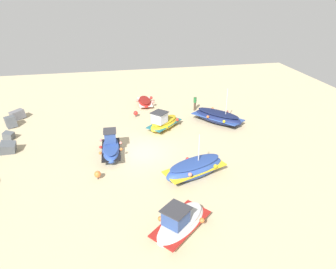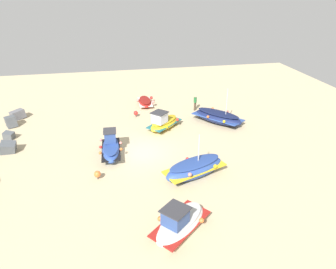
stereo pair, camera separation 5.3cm
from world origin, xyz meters
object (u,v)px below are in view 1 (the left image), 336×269
fishing_boat_0 (163,122)px  fishing_boat_5 (111,148)px  mooring_buoy_0 (136,113)px  fishing_boat_1 (195,168)px  fishing_boat_2 (218,117)px  fishing_boat_3 (145,102)px  fishing_boat_4 (180,223)px  person_walking (195,102)px  mooring_buoy_1 (98,174)px

fishing_boat_0 → fishing_boat_5: fishing_boat_5 is taller
fishing_boat_0 → mooring_buoy_0: fishing_boat_0 is taller
fishing_boat_1 → fishing_boat_2: (8.80, -4.79, -0.05)m
fishing_boat_3 → fishing_boat_2: bearing=45.9°
fishing_boat_1 → fishing_boat_4: bearing=44.7°
fishing_boat_4 → fishing_boat_3: bearing=-134.1°
fishing_boat_0 → fishing_boat_1: bearing=50.8°
fishing_boat_0 → fishing_boat_5: bearing=-4.2°
fishing_boat_3 → person_walking: (-2.73, -5.05, 0.62)m
person_walking → mooring_buoy_1: (-11.50, 10.25, -0.56)m
person_walking → mooring_buoy_0: person_walking is taller
fishing_boat_3 → mooring_buoy_0: fishing_boat_3 is taller
fishing_boat_4 → fishing_boat_0: bearing=-138.7°
fishing_boat_0 → fishing_boat_4: fishing_boat_0 is taller
mooring_buoy_1 → fishing_boat_2: bearing=-55.8°
fishing_boat_4 → person_walking: size_ratio=2.40×
fishing_boat_1 → mooring_buoy_1: bearing=-29.6°
fishing_boat_5 → mooring_buoy_0: size_ratio=6.14×
fishing_boat_4 → mooring_buoy_0: size_ratio=6.18×
fishing_boat_0 → mooring_buoy_0: bearing=-99.8°
fishing_boat_0 → person_walking: bearing=180.0°
mooring_buoy_1 → fishing_boat_3: bearing=-20.1°
mooring_buoy_0 → fishing_boat_1: bearing=-166.0°
fishing_boat_5 → mooring_buoy_0: fishing_boat_5 is taller
fishing_boat_2 → mooring_buoy_0: (3.03, 7.74, -0.19)m
fishing_boat_2 → person_walking: bearing=-20.1°
fishing_boat_1 → fishing_boat_3: (15.18, 1.55, -0.31)m
fishing_boat_2 → fishing_boat_5: bearing=73.4°
fishing_boat_5 → person_walking: size_ratio=2.38×
fishing_boat_0 → mooring_buoy_1: fishing_boat_0 is taller
fishing_boat_0 → fishing_boat_2: bearing=139.8°
person_walking → fishing_boat_4: bearing=-48.4°
fishing_boat_5 → person_walking: fishing_boat_5 is taller
fishing_boat_2 → person_walking: (3.65, 1.30, 0.36)m
mooring_buoy_0 → person_walking: bearing=-84.5°
fishing_boat_1 → fishing_boat_5: bearing=-58.8°
mooring_buoy_1 → fishing_boat_1: bearing=-98.0°
fishing_boat_2 → mooring_buoy_1: size_ratio=7.96×
fishing_boat_0 → mooring_buoy_0: size_ratio=5.80×
fishing_boat_2 → mooring_buoy_0: bearing=28.9°
fishing_boat_0 → mooring_buoy_1: size_ratio=5.77×
fishing_boat_1 → mooring_buoy_1: size_ratio=7.58×
fishing_boat_5 → mooring_buoy_0: bearing=-18.6°
fishing_boat_3 → fishing_boat_5: size_ratio=0.85×
mooring_buoy_1 → person_walking: bearing=-41.7°
fishing_boat_4 → fishing_boat_2: bearing=-158.8°
fishing_boat_2 → mooring_buoy_0: size_ratio=8.01×
fishing_boat_2 → fishing_boat_5: size_ratio=1.30×
fishing_boat_5 → mooring_buoy_1: bearing=164.1°
person_walking → mooring_buoy_0: (-0.62, 6.44, -0.55)m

